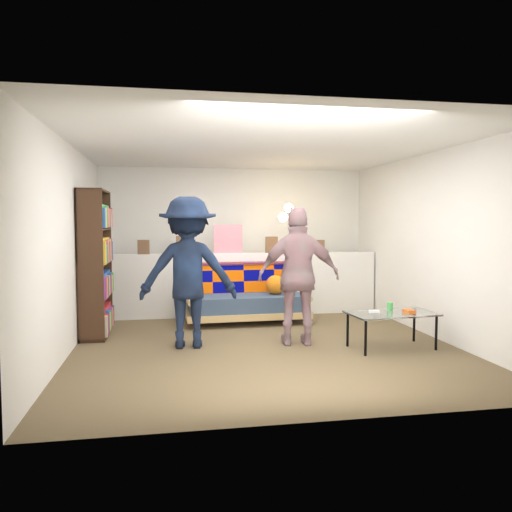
{
  "coord_description": "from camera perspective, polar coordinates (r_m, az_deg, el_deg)",
  "views": [
    {
      "loc": [
        -1.15,
        -6.01,
        1.51
      ],
      "look_at": [
        0.0,
        0.4,
        1.05
      ],
      "focal_mm": 35.0,
      "sensor_mm": 36.0,
      "label": 1
    }
  ],
  "objects": [
    {
      "name": "coffee_table",
      "position": [
        6.15,
        15.28,
        -6.52
      ],
      "size": [
        1.07,
        0.66,
        0.53
      ],
      "color": "black",
      "rests_on": "ground"
    },
    {
      "name": "person_right",
      "position": [
        6.07,
        4.92,
        -2.32
      ],
      "size": [
        1.03,
        0.55,
        1.68
      ],
      "primitive_type": "imported",
      "rotation": [
        0.0,
        0.0,
        3.0
      ],
      "color": "#C47E8C",
      "rests_on": "ground"
    },
    {
      "name": "bookshelf",
      "position": [
        6.9,
        -17.89,
        -1.3
      ],
      "size": [
        0.32,
        0.96,
        1.91
      ],
      "color": "black",
      "rests_on": "ground"
    },
    {
      "name": "room_shell",
      "position": [
        6.58,
        -0.11,
        5.45
      ],
      "size": [
        4.6,
        5.05,
        2.45
      ],
      "color": "silver",
      "rests_on": "ground"
    },
    {
      "name": "ledge_decor",
      "position": [
        7.85,
        -3.4,
        1.59
      ],
      "size": [
        2.97,
        0.02,
        0.45
      ],
      "color": "brown",
      "rests_on": "half_wall_ledge"
    },
    {
      "name": "ground",
      "position": [
        6.3,
        0.65,
        -9.83
      ],
      "size": [
        5.0,
        5.0,
        0.0
      ],
      "primitive_type": "plane",
      "color": "brown",
      "rests_on": "ground"
    },
    {
      "name": "half_wall_ledge",
      "position": [
        7.95,
        -1.78,
        -3.26
      ],
      "size": [
        4.45,
        0.15,
        1.0
      ],
      "primitive_type": "cube",
      "color": "silver",
      "rests_on": "ground"
    },
    {
      "name": "person_left",
      "position": [
        6.0,
        -7.77,
        -1.85
      ],
      "size": [
        1.21,
        0.75,
        1.8
      ],
      "primitive_type": "imported",
      "rotation": [
        0.0,
        0.0,
        3.07
      ],
      "color": "black",
      "rests_on": "ground"
    },
    {
      "name": "floor_lamp",
      "position": [
        7.85,
        4.0,
        2.24
      ],
      "size": [
        0.42,
        0.34,
        1.79
      ],
      "color": "black",
      "rests_on": "ground"
    },
    {
      "name": "futon_sofa",
      "position": [
        7.49,
        -1.04,
        -4.79
      ],
      "size": [
        1.82,
        0.92,
        0.77
      ],
      "color": "tan",
      "rests_on": "ground"
    }
  ]
}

